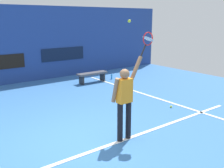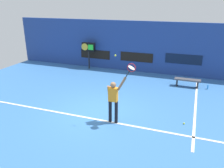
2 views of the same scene
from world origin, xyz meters
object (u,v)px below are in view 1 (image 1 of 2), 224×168
(tennis_racket, at_px, (147,40))
(tennis_player, at_px, (125,98))
(tennis_ball, at_px, (129,21))
(court_bench, at_px, (92,75))
(water_bottle, at_px, (112,77))
(spare_ball, at_px, (171,107))

(tennis_racket, bearing_deg, tennis_player, 179.63)
(tennis_ball, bearing_deg, court_bench, 65.17)
(tennis_racket, xyz_separation_m, court_bench, (1.83, 5.19, -1.94))
(water_bottle, relative_size, spare_ball, 3.53)
(tennis_player, distance_m, court_bench, 5.79)
(tennis_racket, bearing_deg, water_bottle, 60.72)
(tennis_player, distance_m, tennis_ball, 1.70)
(tennis_racket, relative_size, tennis_ball, 9.01)
(court_bench, bearing_deg, water_bottle, 0.00)
(tennis_player, bearing_deg, court_bench, 64.31)
(tennis_player, distance_m, spare_ball, 2.93)
(court_bench, xyz_separation_m, spare_ball, (0.14, -4.37, -0.30))
(tennis_player, xyz_separation_m, tennis_ball, (0.08, -0.02, 1.70))
(tennis_racket, height_order, court_bench, tennis_racket)
(tennis_player, xyz_separation_m, court_bench, (2.49, 5.19, -0.67))
(tennis_player, relative_size, water_bottle, 8.09)
(tennis_ball, relative_size, spare_ball, 1.00)
(tennis_player, bearing_deg, water_bottle, 55.44)
(tennis_racket, distance_m, spare_ball, 3.10)
(tennis_racket, relative_size, court_bench, 0.44)
(tennis_player, relative_size, spare_ball, 28.56)
(tennis_player, height_order, tennis_racket, tennis_racket)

